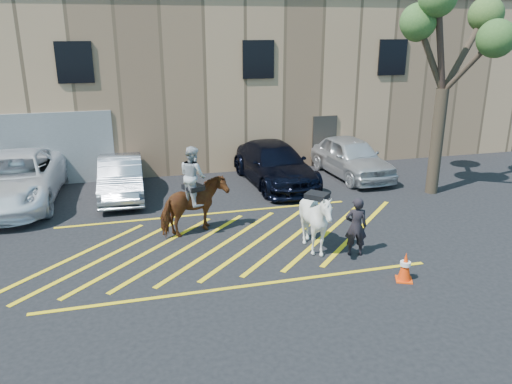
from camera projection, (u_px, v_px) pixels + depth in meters
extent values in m
plane|color=black|center=(221.00, 240.00, 14.31)|extent=(90.00, 90.00, 0.00)
imported|color=white|center=(14.00, 179.00, 17.11)|extent=(3.14, 6.33, 1.72)
imported|color=#979BA5|center=(121.00, 177.00, 17.86)|extent=(1.56, 4.33, 1.42)
imported|color=black|center=(274.00, 164.00, 19.35)|extent=(2.53, 5.48, 1.55)
imported|color=silver|center=(351.00, 157.00, 20.35)|extent=(2.23, 4.82, 1.60)
imported|color=black|center=(356.00, 227.00, 13.16)|extent=(0.67, 0.54, 1.61)
cube|color=tan|center=(172.00, 78.00, 24.23)|extent=(32.00, 10.00, 7.00)
cube|color=black|center=(74.00, 62.00, 18.28)|extent=(1.30, 0.08, 1.50)
cube|color=black|center=(258.00, 59.00, 20.00)|extent=(1.30, 0.08, 1.50)
cube|color=black|center=(393.00, 57.00, 21.48)|extent=(1.30, 0.08, 1.50)
cube|color=#38332D|center=(324.00, 141.00, 21.83)|extent=(1.10, 0.08, 2.20)
cube|color=yellow|center=(65.00, 261.00, 13.00)|extent=(4.20, 4.20, 0.01)
cube|color=yellow|center=(107.00, 257.00, 13.26)|extent=(4.20, 4.20, 0.01)
cube|color=yellow|center=(147.00, 252.00, 13.52)|extent=(4.20, 4.20, 0.01)
cube|color=yellow|center=(186.00, 248.00, 13.77)|extent=(4.20, 4.20, 0.01)
cube|color=yellow|center=(223.00, 244.00, 14.03)|extent=(4.20, 4.20, 0.01)
cube|color=yellow|center=(259.00, 240.00, 14.29)|extent=(4.20, 4.20, 0.01)
cube|color=yellow|center=(294.00, 236.00, 14.55)|extent=(4.20, 4.20, 0.01)
cube|color=yellow|center=(327.00, 233.00, 14.81)|extent=(4.20, 4.20, 0.01)
cube|color=yellow|center=(359.00, 229.00, 15.06)|extent=(4.20, 4.20, 0.01)
cube|color=yellow|center=(208.00, 214.00, 16.33)|extent=(9.50, 0.12, 0.01)
cube|color=yellow|center=(244.00, 286.00, 11.74)|extent=(9.50, 0.12, 0.01)
imported|color=brown|center=(194.00, 206.00, 14.54)|extent=(2.19, 1.65, 1.69)
imported|color=#A6A9B1|center=(193.00, 176.00, 14.24)|extent=(0.94, 1.03, 1.72)
cube|color=black|center=(193.00, 187.00, 14.35)|extent=(0.65, 0.70, 0.14)
imported|color=silver|center=(316.00, 221.00, 13.27)|extent=(2.20, 2.20, 1.81)
cube|color=black|center=(317.00, 196.00, 13.04)|extent=(0.72, 0.72, 0.14)
cube|color=#FF430A|center=(404.00, 280.00, 12.03)|extent=(0.50, 0.50, 0.03)
cone|color=#F5390A|center=(405.00, 266.00, 11.91)|extent=(0.32, 0.32, 0.70)
cylinder|color=white|center=(405.00, 264.00, 11.90)|extent=(0.25, 0.25, 0.10)
cylinder|color=#403327|center=(437.00, 142.00, 17.91)|extent=(0.44, 0.44, 3.80)
cylinder|color=#46372A|center=(464.00, 53.00, 17.27)|extent=(1.76, 0.51, 2.68)
cylinder|color=#4D392F|center=(430.00, 57.00, 17.77)|extent=(0.33, 1.88, 2.34)
cylinder|color=#473C2B|center=(431.00, 58.00, 16.84)|extent=(1.40, 0.20, 2.39)
cylinder|color=#4D402F|center=(468.00, 66.00, 16.49)|extent=(0.78, 1.62, 1.96)
cylinder|color=#443129|center=(440.00, 47.00, 16.51)|extent=(1.16, 0.77, 3.11)
sphere|color=#537331|center=(486.00, 14.00, 17.19)|extent=(1.20, 1.20, 1.20)
sphere|color=#3D692D|center=(418.00, 25.00, 18.20)|extent=(1.20, 1.20, 1.20)
sphere|color=#497331|center=(418.00, 22.00, 16.33)|extent=(1.20, 1.20, 1.20)
sphere|color=#3F692D|center=(496.00, 38.00, 15.62)|extent=(1.20, 1.20, 1.20)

